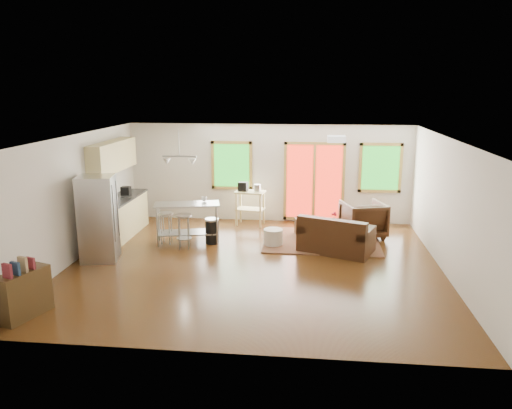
# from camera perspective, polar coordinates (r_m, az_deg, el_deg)

# --- Properties ---
(floor) EXTENTS (7.50, 7.00, 0.02)m
(floor) POSITION_cam_1_polar(r_m,az_deg,el_deg) (10.30, -0.18, -6.95)
(floor) COLOR #371F0C
(floor) RESTS_ON ground
(ceiling) EXTENTS (7.50, 7.00, 0.02)m
(ceiling) POSITION_cam_1_polar(r_m,az_deg,el_deg) (9.70, -0.19, 7.71)
(ceiling) COLOR silver
(ceiling) RESTS_ON ground
(back_wall) EXTENTS (7.50, 0.02, 2.60)m
(back_wall) POSITION_cam_1_polar(r_m,az_deg,el_deg) (13.34, 1.50, 3.61)
(back_wall) COLOR beige
(back_wall) RESTS_ON ground
(left_wall) EXTENTS (0.02, 7.00, 2.60)m
(left_wall) POSITION_cam_1_polar(r_m,az_deg,el_deg) (10.98, -20.07, 0.64)
(left_wall) COLOR beige
(left_wall) RESTS_ON ground
(right_wall) EXTENTS (0.02, 7.00, 2.60)m
(right_wall) POSITION_cam_1_polar(r_m,az_deg,el_deg) (10.22, 21.26, -0.38)
(right_wall) COLOR beige
(right_wall) RESTS_ON ground
(front_wall) EXTENTS (7.50, 0.02, 2.60)m
(front_wall) POSITION_cam_1_polar(r_m,az_deg,el_deg) (6.59, -3.64, -6.83)
(front_wall) COLOR beige
(front_wall) RESTS_ON ground
(window_left) EXTENTS (1.10, 0.05, 1.30)m
(window_left) POSITION_cam_1_polar(r_m,az_deg,el_deg) (13.38, -2.79, 4.49)
(window_left) COLOR #165E16
(window_left) RESTS_ON back_wall
(french_doors) EXTENTS (1.60, 0.05, 2.10)m
(french_doors) POSITION_cam_1_polar(r_m,az_deg,el_deg) (13.29, 6.65, 2.60)
(french_doors) COLOR red
(french_doors) RESTS_ON back_wall
(window_right) EXTENTS (1.10, 0.05, 1.30)m
(window_right) POSITION_cam_1_polar(r_m,az_deg,el_deg) (13.34, 14.03, 4.08)
(window_right) COLOR #165E16
(window_right) RESTS_ON back_wall
(rug) EXTENTS (2.68, 2.07, 0.03)m
(rug) POSITION_cam_1_polar(r_m,az_deg,el_deg) (11.87, 7.50, -4.15)
(rug) COLOR #4B5E35
(rug) RESTS_ON floor
(loveseat) EXTENTS (1.75, 1.39, 0.82)m
(loveseat) POSITION_cam_1_polar(r_m,az_deg,el_deg) (11.09, 9.08, -3.80)
(loveseat) COLOR black
(loveseat) RESTS_ON floor
(coffee_table) EXTENTS (1.20, 0.90, 0.43)m
(coffee_table) POSITION_cam_1_polar(r_m,az_deg,el_deg) (11.90, 8.64, -2.36)
(coffee_table) COLOR #372712
(coffee_table) RESTS_ON floor
(armchair) EXTENTS (1.15, 1.11, 0.96)m
(armchair) POSITION_cam_1_polar(r_m,az_deg,el_deg) (12.27, 12.14, -1.49)
(armchair) COLOR black
(armchair) RESTS_ON floor
(ottoman) EXTENTS (0.75, 0.75, 0.41)m
(ottoman) POSITION_cam_1_polar(r_m,az_deg,el_deg) (12.16, 6.12, -2.73)
(ottoman) COLOR black
(ottoman) RESTS_ON floor
(pouf) EXTENTS (0.50, 0.50, 0.38)m
(pouf) POSITION_cam_1_polar(r_m,az_deg,el_deg) (11.45, 1.97, -3.77)
(pouf) COLOR beige
(pouf) RESTS_ON floor
(vase) EXTENTS (0.21, 0.22, 0.28)m
(vase) POSITION_cam_1_polar(r_m,az_deg,el_deg) (11.91, 8.91, -1.69)
(vase) COLOR silver
(vase) RESTS_ON coffee_table
(book) EXTENTS (0.23, 0.04, 0.31)m
(book) POSITION_cam_1_polar(r_m,az_deg,el_deg) (11.90, 10.45, -1.51)
(book) COLOR maroon
(book) RESTS_ON coffee_table
(cabinets) EXTENTS (0.64, 2.24, 2.30)m
(cabinets) POSITION_cam_1_polar(r_m,az_deg,el_deg) (12.47, -15.41, 0.68)
(cabinets) COLOR tan
(cabinets) RESTS_ON floor
(refrigerator) EXTENTS (0.84, 0.82, 1.79)m
(refrigerator) POSITION_cam_1_polar(r_m,az_deg,el_deg) (10.85, -17.54, -1.52)
(refrigerator) COLOR #B7BABC
(refrigerator) RESTS_ON floor
(island) EXTENTS (1.58, 0.90, 0.94)m
(island) POSITION_cam_1_polar(r_m,az_deg,el_deg) (11.63, -7.87, -1.30)
(island) COLOR #B7BABC
(island) RESTS_ON floor
(cup) EXTENTS (0.15, 0.13, 0.13)m
(cup) POSITION_cam_1_polar(r_m,az_deg,el_deg) (11.70, -5.95, 0.71)
(cup) COLOR silver
(cup) RESTS_ON island
(bar_stool_a) EXTENTS (0.35, 0.35, 0.73)m
(bar_stool_a) POSITION_cam_1_polar(r_m,az_deg,el_deg) (11.69, -10.24, -1.83)
(bar_stool_a) COLOR #B7BABC
(bar_stool_a) RESTS_ON floor
(bar_stool_b) EXTENTS (0.42, 0.42, 0.79)m
(bar_stool_b) POSITION_cam_1_polar(r_m,az_deg,el_deg) (11.25, -8.26, -2.13)
(bar_stool_b) COLOR #B7BABC
(bar_stool_b) RESTS_ON floor
(trash_can) EXTENTS (0.41, 0.41, 0.59)m
(trash_can) POSITION_cam_1_polar(r_m,az_deg,el_deg) (11.62, -5.05, -3.01)
(trash_can) COLOR black
(trash_can) RESTS_ON floor
(kitchen_cart) EXTENTS (0.81, 0.58, 1.14)m
(kitchen_cart) POSITION_cam_1_polar(r_m,az_deg,el_deg) (12.98, -0.77, 0.99)
(kitchen_cart) COLOR tan
(kitchen_cart) RESTS_ON floor
(bookshelf) EXTENTS (0.58, 0.91, 1.01)m
(bookshelf) POSITION_cam_1_polar(r_m,az_deg,el_deg) (8.77, -25.00, -9.17)
(bookshelf) COLOR #372712
(bookshelf) RESTS_ON floor
(ceiling_flush) EXTENTS (0.35, 0.35, 0.12)m
(ceiling_flush) POSITION_cam_1_polar(r_m,az_deg,el_deg) (10.26, 9.18, 7.41)
(ceiling_flush) COLOR white
(ceiling_flush) RESTS_ON ceiling
(pendant_light) EXTENTS (0.80, 0.18, 0.79)m
(pendant_light) POSITION_cam_1_polar(r_m,az_deg,el_deg) (11.61, -8.74, 4.96)
(pendant_light) COLOR gray
(pendant_light) RESTS_ON ceiling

